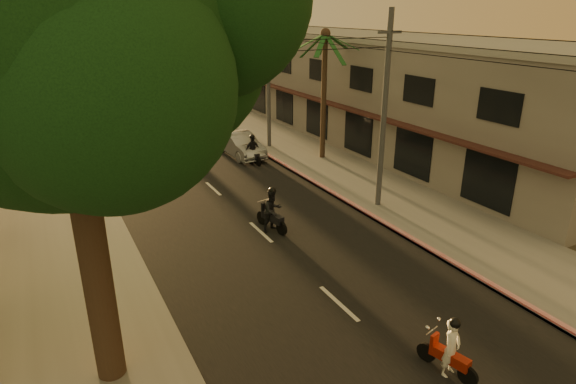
% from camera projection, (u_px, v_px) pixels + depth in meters
% --- Properties ---
extents(ground, '(160.00, 160.00, 0.00)m').
position_uv_depth(ground, '(377.00, 339.00, 13.88)').
color(ground, '#383023').
rests_on(ground, ground).
extents(road, '(10.00, 140.00, 0.02)m').
position_uv_depth(road, '(181.00, 160.00, 30.40)').
color(road, black).
rests_on(road, ground).
extents(sidewalk_right, '(5.00, 140.00, 0.12)m').
position_uv_depth(sidewalk_right, '(286.00, 144.00, 33.66)').
color(sidewalk_right, slate).
rests_on(sidewalk_right, ground).
extents(sidewalk_left, '(5.00, 140.00, 0.12)m').
position_uv_depth(sidewalk_left, '(51.00, 177.00, 27.11)').
color(sidewalk_left, slate).
rests_on(sidewalk_left, ground).
extents(curb_stripe, '(0.20, 60.00, 0.20)m').
position_uv_depth(curb_stripe, '(289.00, 168.00, 28.47)').
color(curb_stripe, red).
rests_on(curb_stripe, ground).
extents(shophouse_row, '(8.80, 34.20, 7.30)m').
position_uv_depth(shophouse_row, '(381.00, 90.00, 33.55)').
color(shophouse_row, gray).
rests_on(shophouse_row, ground).
extents(broadleaf_tree, '(9.60, 8.70, 12.10)m').
position_uv_depth(broadleaf_tree, '(78.00, 32.00, 9.75)').
color(broadleaf_tree, black).
rests_on(broadleaf_tree, ground).
extents(palm_tree, '(5.00, 5.00, 8.20)m').
position_uv_depth(palm_tree, '(325.00, 41.00, 28.05)').
color(palm_tree, black).
rests_on(palm_tree, ground).
extents(utility_poles, '(1.20, 48.26, 9.00)m').
position_uv_depth(utility_poles, '(268.00, 49.00, 30.79)').
color(utility_poles, '#38383A').
rests_on(utility_poles, ground).
extents(filler_right, '(8.00, 14.00, 6.00)m').
position_uv_depth(filler_right, '(236.00, 63.00, 56.11)').
color(filler_right, '#A4A094').
rests_on(filler_right, ground).
extents(scooter_red, '(0.85, 1.72, 1.72)m').
position_uv_depth(scooter_red, '(450.00, 349.00, 12.30)').
color(scooter_red, black).
rests_on(scooter_red, ground).
extents(scooter_mid_a, '(1.18, 1.99, 1.98)m').
position_uv_depth(scooter_mid_a, '(272.00, 211.00, 20.40)').
color(scooter_mid_a, black).
rests_on(scooter_mid_a, ground).
extents(scooter_mid_b, '(1.16, 1.87, 1.85)m').
position_uv_depth(scooter_mid_b, '(252.00, 151.00, 29.33)').
color(scooter_mid_b, black).
rests_on(scooter_mid_b, ground).
extents(scooter_far_a, '(1.28, 1.95, 1.99)m').
position_uv_depth(scooter_far_a, '(170.00, 129.00, 34.29)').
color(scooter_far_a, black).
rests_on(scooter_far_a, ground).
extents(scooter_far_b, '(1.20, 1.84, 1.81)m').
position_uv_depth(scooter_far_b, '(192.00, 122.00, 36.90)').
color(scooter_far_b, black).
rests_on(scooter_far_b, ground).
extents(parked_car, '(2.12, 4.81, 1.53)m').
position_uv_depth(parked_car, '(240.00, 145.00, 30.88)').
color(parked_car, '#9B9DA2').
rests_on(parked_car, ground).
extents(scooter_far_c, '(1.14, 1.82, 1.84)m').
position_uv_depth(scooter_far_c, '(129.00, 98.00, 46.92)').
color(scooter_far_c, black).
rests_on(scooter_far_c, ground).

